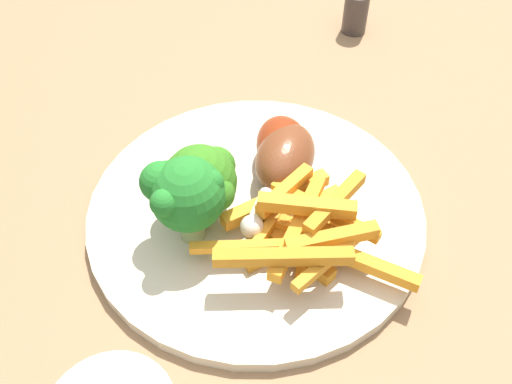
% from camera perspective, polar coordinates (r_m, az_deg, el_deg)
% --- Properties ---
extents(dining_table, '(1.11, 0.76, 0.73)m').
position_cam_1_polar(dining_table, '(0.59, 2.88, -8.95)').
color(dining_table, '#8E6B47').
rests_on(dining_table, ground_plane).
extents(dinner_plate, '(0.29, 0.29, 0.01)m').
position_cam_1_polar(dinner_plate, '(0.49, -0.00, -2.02)').
color(dinner_plate, beige).
rests_on(dinner_plate, dining_table).
extents(broccoli_floret_front, '(0.06, 0.07, 0.07)m').
position_cam_1_polar(broccoli_floret_front, '(0.46, -5.87, 1.05)').
color(broccoli_floret_front, '#76B84C').
rests_on(broccoli_floret_front, dinner_plate).
extents(broccoli_floret_middle, '(0.07, 0.07, 0.08)m').
position_cam_1_polar(broccoli_floret_middle, '(0.44, -7.37, 0.07)').
color(broccoli_floret_middle, '#899E5C').
rests_on(broccoli_floret_middle, dinner_plate).
extents(carrot_fries_pile, '(0.13, 0.17, 0.05)m').
position_cam_1_polar(carrot_fries_pile, '(0.45, 5.00, -3.58)').
color(carrot_fries_pile, orange).
rests_on(carrot_fries_pile, dinner_plate).
extents(chicken_drumstick_near, '(0.13, 0.08, 0.05)m').
position_cam_1_polar(chicken_drumstick_near, '(0.50, 2.50, 3.14)').
color(chicken_drumstick_near, '#4E2211').
rests_on(chicken_drumstick_near, dinner_plate).
extents(chicken_drumstick_far, '(0.12, 0.05, 0.04)m').
position_cam_1_polar(chicken_drumstick_far, '(0.51, 2.94, 4.23)').
color(chicken_drumstick_far, '#5E1A0A').
rests_on(chicken_drumstick_far, dinner_plate).
extents(pepper_shaker, '(0.03, 0.03, 0.05)m').
position_cam_1_polar(pepper_shaker, '(0.73, 10.07, 17.45)').
color(pepper_shaker, '#423833').
rests_on(pepper_shaker, dining_table).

